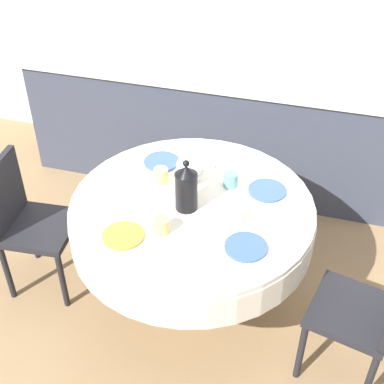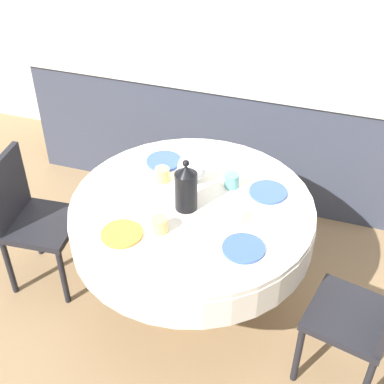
{
  "view_description": "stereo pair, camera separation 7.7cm",
  "coord_description": "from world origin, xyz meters",
  "views": [
    {
      "loc": [
        0.61,
        -2.11,
        2.56
      ],
      "look_at": [
        0.0,
        0.0,
        0.85
      ],
      "focal_mm": 50.0,
      "sensor_mm": 36.0,
      "label": 1
    },
    {
      "loc": [
        0.68,
        -2.08,
        2.56
      ],
      "look_at": [
        0.0,
        0.0,
        0.85
      ],
      "focal_mm": 50.0,
      "sensor_mm": 36.0,
      "label": 2
    }
  ],
  "objects": [
    {
      "name": "coffee_carafe",
      "position": [
        -0.02,
        -0.04,
        0.9
      ],
      "size": [
        0.12,
        0.12,
        0.3
      ],
      "color": "black",
      "rests_on": "dining_table"
    },
    {
      "name": "plate_far_left",
      "position": [
        -0.28,
        0.32,
        0.78
      ],
      "size": [
        0.21,
        0.21,
        0.01
      ],
      "primitive_type": "cylinder",
      "color": "#3856AD",
      "rests_on": "dining_table"
    },
    {
      "name": "wall_back",
      "position": [
        0.0,
        1.68,
        1.3
      ],
      "size": [
        7.0,
        0.05,
        2.6
      ],
      "color": "silver",
      "rests_on": "ground_plane"
    },
    {
      "name": "cup_near_left",
      "position": [
        -0.08,
        -0.25,
        0.81
      ],
      "size": [
        0.08,
        0.08,
        0.08
      ],
      "primitive_type": "cylinder",
      "color": "#DBB766",
      "rests_on": "dining_table"
    },
    {
      "name": "cup_far_left",
      "position": [
        -0.22,
        0.15,
        0.81
      ],
      "size": [
        0.08,
        0.08,
        0.08
      ],
      "primitive_type": "cylinder",
      "color": "#DBB766",
      "rests_on": "dining_table"
    },
    {
      "name": "kitchen_counter",
      "position": [
        0.0,
        1.34,
        0.46
      ],
      "size": [
        3.24,
        0.64,
        0.92
      ],
      "color": "#383D4C",
      "rests_on": "ground_plane"
    },
    {
      "name": "plate_near_right",
      "position": [
        0.34,
        -0.25,
        0.78
      ],
      "size": [
        0.21,
        0.21,
        0.01
      ],
      "primitive_type": "cylinder",
      "color": "#3856AD",
      "rests_on": "dining_table"
    },
    {
      "name": "cup_far_right",
      "position": [
        0.16,
        0.21,
        0.81
      ],
      "size": [
        0.08,
        0.08,
        0.08
      ],
      "primitive_type": "cylinder",
      "color": "#5BA39E",
      "rests_on": "dining_table"
    },
    {
      "name": "teapot",
      "position": [
        -0.06,
        0.2,
        0.87
      ],
      "size": [
        0.22,
        0.16,
        0.21
      ],
      "color": "white",
      "rests_on": "dining_table"
    },
    {
      "name": "plate_near_left",
      "position": [
        -0.25,
        -0.34,
        0.78
      ],
      "size": [
        0.21,
        0.21,
        0.01
      ],
      "primitive_type": "cylinder",
      "color": "orange",
      "rests_on": "dining_table"
    },
    {
      "name": "plate_far_right",
      "position": [
        0.36,
        0.22,
        0.78
      ],
      "size": [
        0.21,
        0.21,
        0.01
      ],
      "primitive_type": "cylinder",
      "color": "#3856AD",
      "rests_on": "dining_table"
    },
    {
      "name": "dining_table",
      "position": [
        0.0,
        0.0,
        0.65
      ],
      "size": [
        1.31,
        1.31,
        0.77
      ],
      "color": "brown",
      "rests_on": "ground_plane"
    },
    {
      "name": "chair_right",
      "position": [
        -0.99,
        -0.08,
        0.5
      ],
      "size": [
        0.43,
        0.43,
        0.88
      ],
      "rotation": [
        0.0,
        0.0,
        -1.49
      ],
      "color": "black",
      "rests_on": "ground_plane"
    },
    {
      "name": "chair_left",
      "position": [
        0.97,
        -0.23,
        0.5
      ],
      "size": [
        0.48,
        0.48,
        0.88
      ],
      "rotation": [
        0.0,
        0.0,
        1.34
      ],
      "color": "black",
      "rests_on": "ground_plane"
    },
    {
      "name": "ground_plane",
      "position": [
        0.0,
        0.0,
        0.0
      ],
      "size": [
        12.0,
        12.0,
        0.0
      ],
      "primitive_type": "plane",
      "color": "#8E704C"
    },
    {
      "name": "cup_near_right",
      "position": [
        0.25,
        -0.08,
        0.81
      ],
      "size": [
        0.08,
        0.08,
        0.08
      ],
      "primitive_type": "cylinder",
      "color": "white",
      "rests_on": "dining_table"
    }
  ]
}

